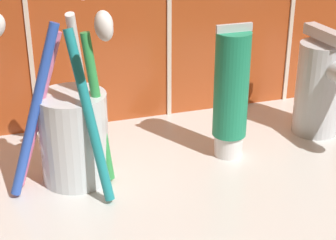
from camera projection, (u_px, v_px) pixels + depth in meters
sink_counter at (203, 189)px, 55.16cm from camera, size 62.99×32.92×2.00cm
toothbrush_cup at (73, 128)px, 52.77cm from camera, size 11.81×14.60×18.32cm
toothpaste_tube at (231, 93)px, 56.60cm from camera, size 3.70×3.52×14.16cm
sink_faucet at (324, 86)px, 61.45cm from camera, size 5.10×13.00×12.07cm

